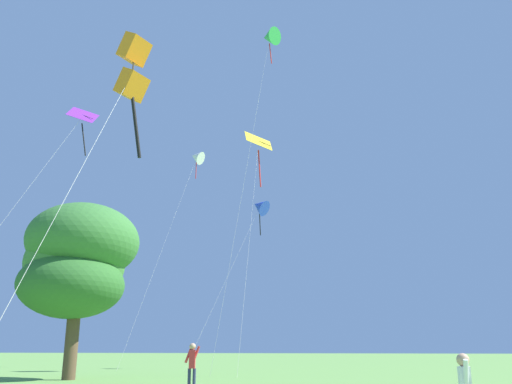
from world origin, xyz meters
TOP-DOWN VIEW (x-y plane):
  - kite_orange_box at (-9.12, 8.85)m, footprint 0.95×5.91m
  - kite_blue_delta at (-13.04, 41.98)m, footprint 4.79×8.83m
  - kite_purple_streamer at (-20.43, 24.10)m, footprint 3.61×9.67m
  - kite_yellow_diamond at (-11.72, 36.03)m, footprint 2.29×9.81m
  - kite_green_small at (-10.24, 33.54)m, footprint 3.58×6.48m
  - kite_white_distant at (-19.99, 44.33)m, footprint 2.95×10.72m
  - person_near_tree at (-9.53, 15.83)m, footprint 0.58×0.25m
  - tree_right_cluster at (-19.22, 23.25)m, footprint 6.42×6.63m

SIDE VIEW (x-z plane):
  - person_near_tree at x=-9.53m, z-range 0.18..1.97m
  - tree_right_cluster at x=-19.22m, z-range 1.51..11.16m
  - kite_orange_box at x=-9.12m, z-range 4.18..14.76m
  - kite_blue_delta at x=-13.04m, z-range 6.44..21.19m
  - kite_purple_streamer at x=-20.43m, z-range 6.75..23.30m
  - kite_yellow_diamond at x=-11.72m, z-range 7.39..26.10m
  - kite_white_distant at x=-19.99m, z-range 9.50..30.22m
  - kite_green_small at x=-10.24m, z-range 12.29..38.62m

